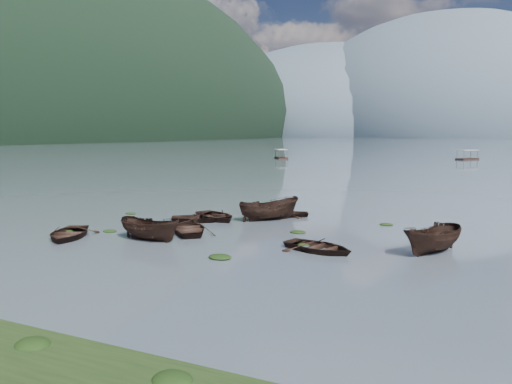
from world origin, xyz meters
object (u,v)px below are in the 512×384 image
at_px(rowboat_3, 189,232).
at_px(pontoon_left, 281,159).
at_px(pontoon_centre, 467,160).
at_px(rowboat_0, 68,238).

height_order(rowboat_3, pontoon_left, pontoon_left).
height_order(rowboat_3, pontoon_centre, pontoon_centre).
bearing_deg(rowboat_3, rowboat_0, -0.78).
bearing_deg(rowboat_0, pontoon_left, 76.26).
bearing_deg(pontoon_left, rowboat_0, -108.71).
distance_m(pontoon_left, pontoon_centre, 45.42).
bearing_deg(rowboat_0, pontoon_centre, 52.23).
height_order(rowboat_0, rowboat_3, rowboat_0).
xyz_separation_m(rowboat_3, pontoon_centre, (12.20, 105.00, 0.00)).
bearing_deg(rowboat_0, rowboat_3, 9.77).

